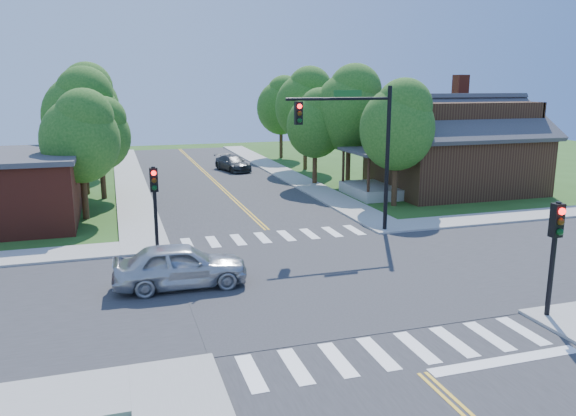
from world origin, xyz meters
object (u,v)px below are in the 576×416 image
object	(u,v)px
signal_pole_se	(555,238)
house_ne	(454,143)
car_silver	(181,266)
signal_mast_ne	(356,136)
signal_pole_nw	(155,193)
car_dgrey	(233,164)

from	to	relation	value
signal_pole_se	house_ne	world-z (taller)	house_ne
signal_pole_se	house_ne	distance (m)	22.03
house_ne	car_silver	bearing A→B (deg)	-146.22
signal_pole_se	house_ne	bearing A→B (deg)	64.42
signal_mast_ne	signal_pole_nw	bearing A→B (deg)	-179.93
signal_pole_se	signal_pole_nw	world-z (taller)	same
signal_pole_se	car_dgrey	xyz separation A→B (m)	(-3.18, 32.99, -2.03)
signal_pole_nw	car_dgrey	distance (m)	23.31
signal_mast_ne	signal_pole_se	world-z (taller)	signal_mast_ne
signal_mast_ne	car_dgrey	distance (m)	22.23
signal_pole_nw	house_ne	bearing A→B (deg)	22.69
car_silver	car_dgrey	size ratio (longest dim) A/B	1.04
car_dgrey	house_ne	bearing A→B (deg)	-60.42
signal_pole_se	car_dgrey	distance (m)	33.20
signal_pole_se	signal_pole_nw	distance (m)	15.84
signal_mast_ne	car_silver	bearing A→B (deg)	-151.58
signal_pole_se	car_dgrey	size ratio (longest dim) A/B	0.81
signal_pole_nw	car_silver	size ratio (longest dim) A/B	0.78
car_silver	car_dgrey	distance (m)	27.73
house_ne	car_dgrey	bearing A→B (deg)	134.01
car_silver	car_dgrey	xyz separation A→B (m)	(7.56, 26.68, -0.19)
signal_pole_se	car_silver	distance (m)	12.59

